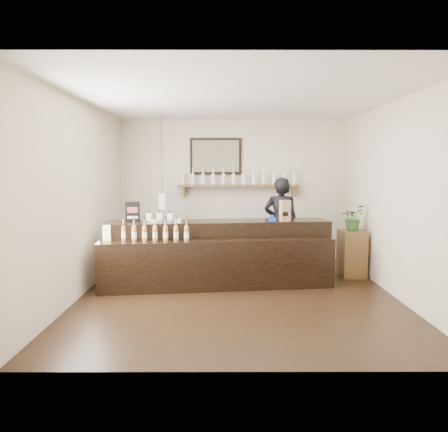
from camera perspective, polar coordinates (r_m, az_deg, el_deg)
name	(u,v)px	position (r m, az deg, el deg)	size (l,w,h in m)	color
ground	(237,294)	(6.51, 1.73, -10.10)	(5.00, 5.00, 0.00)	black
room_shell	(237,177)	(6.26, 1.77, 5.06)	(5.00, 5.00, 5.00)	beige
back_wall_decor	(226,173)	(8.63, 0.25, 5.67)	(2.66, 0.96, 1.69)	brown
counter	(218,255)	(6.95, -0.81, -5.09)	(3.61, 1.37, 1.16)	black
promo_sign	(133,212)	(7.03, -11.85, 0.56)	(0.23, 0.06, 0.32)	black
paper_bag	(285,211)	(7.00, 7.97, 0.68)	(0.18, 0.15, 0.34)	#9C754B
tape_dispenser	(272,219)	(6.99, 6.29, -0.35)	(0.13, 0.06, 0.11)	#173AA5
side_cabinet	(352,253)	(7.81, 16.33, -4.66)	(0.39, 0.54, 0.78)	brown
potted_plant	(353,218)	(7.73, 16.47, -0.19)	(0.40, 0.34, 0.44)	#2D5D25
shopkeeper	(281,218)	(7.92, 7.45, -0.25)	(0.69, 0.46, 1.90)	black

